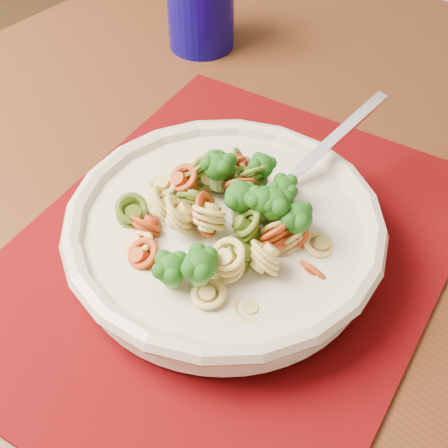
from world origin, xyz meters
TOP-DOWN VIEW (x-y plane):
  - dining_table at (0.77, -0.75)m, footprint 1.44×1.16m
  - placemat at (0.85, -0.82)m, footprint 0.58×0.54m
  - pasta_bowl at (0.85, -0.82)m, footprint 0.28×0.28m
  - pasta_broccoli_heap at (0.85, -0.82)m, footprint 0.23×0.23m
  - fork at (0.91, -0.81)m, footprint 0.18×0.05m
  - tumbler at (1.00, -0.49)m, footprint 0.08×0.08m

SIDE VIEW (x-z plane):
  - dining_table at x=0.77m, z-range 0.26..1.01m
  - placemat at x=0.85m, z-range 0.75..0.75m
  - pasta_bowl at x=0.85m, z-range 0.76..0.81m
  - fork at x=0.91m, z-range 0.76..0.84m
  - pasta_broccoli_heap at x=0.85m, z-range 0.77..0.83m
  - tumbler at x=1.00m, z-range 0.75..0.86m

